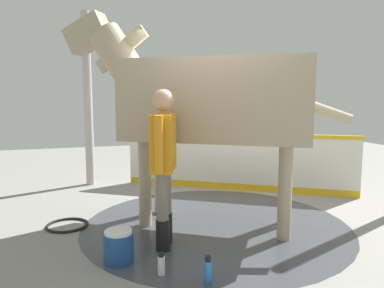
{
  "coord_description": "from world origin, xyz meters",
  "views": [
    {
      "loc": [
        -2.01,
        -4.4,
        1.65
      ],
      "look_at": [
        -0.75,
        -0.37,
        1.1
      ],
      "focal_mm": 34.1,
      "sensor_mm": 36.0,
      "label": 1
    }
  ],
  "objects_px": {
    "handler": "(164,157)",
    "hose_coil": "(67,225)",
    "bottle_spray": "(208,271)",
    "bottle_shampoo": "(161,265)",
    "horse": "(207,100)",
    "wash_bucket": "(119,246)"
  },
  "relations": [
    {
      "from": "handler",
      "to": "hose_coil",
      "type": "bearing_deg",
      "value": 158.64
    },
    {
      "from": "bottle_spray",
      "to": "hose_coil",
      "type": "height_order",
      "value": "bottle_spray"
    },
    {
      "from": "bottle_shampoo",
      "to": "horse",
      "type": "bearing_deg",
      "value": 53.82
    },
    {
      "from": "wash_bucket",
      "to": "bottle_spray",
      "type": "bearing_deg",
      "value": -43.25
    },
    {
      "from": "bottle_shampoo",
      "to": "handler",
      "type": "bearing_deg",
      "value": 74.43
    },
    {
      "from": "wash_bucket",
      "to": "handler",
      "type": "bearing_deg",
      "value": 24.3
    },
    {
      "from": "handler",
      "to": "bottle_spray",
      "type": "bearing_deg",
      "value": -56.76
    },
    {
      "from": "horse",
      "to": "hose_coil",
      "type": "xyz_separation_m",
      "value": [
        -1.74,
        0.43,
        -1.6
      ]
    },
    {
      "from": "handler",
      "to": "wash_bucket",
      "type": "bearing_deg",
      "value": -134.06
    },
    {
      "from": "wash_bucket",
      "to": "bottle_shampoo",
      "type": "height_order",
      "value": "wash_bucket"
    },
    {
      "from": "bottle_spray",
      "to": "hose_coil",
      "type": "bearing_deg",
      "value": 123.25
    },
    {
      "from": "bottle_shampoo",
      "to": "hose_coil",
      "type": "xyz_separation_m",
      "value": [
        -0.87,
        1.61,
        -0.08
      ]
    },
    {
      "from": "handler",
      "to": "bottle_shampoo",
      "type": "height_order",
      "value": "handler"
    },
    {
      "from": "horse",
      "to": "bottle_shampoo",
      "type": "relative_size",
      "value": 14.83
    },
    {
      "from": "wash_bucket",
      "to": "hose_coil",
      "type": "bearing_deg",
      "value": 113.35
    },
    {
      "from": "bottle_shampoo",
      "to": "bottle_spray",
      "type": "xyz_separation_m",
      "value": [
        0.36,
        -0.27,
        0.02
      ]
    },
    {
      "from": "horse",
      "to": "bottle_spray",
      "type": "bearing_deg",
      "value": 103.54
    },
    {
      "from": "handler",
      "to": "hose_coil",
      "type": "height_order",
      "value": "handler"
    },
    {
      "from": "horse",
      "to": "handler",
      "type": "bearing_deg",
      "value": 71.13
    },
    {
      "from": "wash_bucket",
      "to": "bottle_shampoo",
      "type": "distance_m",
      "value": 0.53
    },
    {
      "from": "handler",
      "to": "wash_bucket",
      "type": "distance_m",
      "value": 1.02
    },
    {
      "from": "handler",
      "to": "bottle_shampoo",
      "type": "relative_size",
      "value": 8.03
    }
  ]
}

